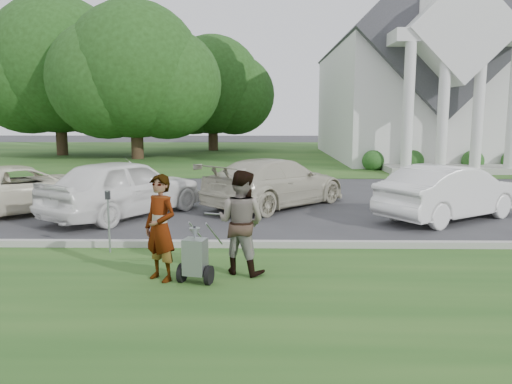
{
  "coord_description": "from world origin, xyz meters",
  "views": [
    {
      "loc": [
        -0.05,
        -9.45,
        2.7
      ],
      "look_at": [
        -0.18,
        0.0,
        1.25
      ],
      "focal_mm": 35.0,
      "sensor_mm": 36.0,
      "label": 1
    }
  ],
  "objects_px": {
    "striping_cart": "(195,258)",
    "person_right": "(241,223)",
    "tree_far": "(58,71)",
    "tree_back": "(212,90)",
    "car_d": "(451,192)",
    "tree_left": "(135,77)",
    "car_b": "(124,187)",
    "person_left": "(160,229)",
    "parking_meter_near": "(108,214)",
    "church": "(406,64)",
    "car_a": "(24,189)",
    "car_c": "(276,182)"
  },
  "relations": [
    {
      "from": "striping_cart",
      "to": "person_right",
      "type": "distance_m",
      "value": 1.01
    },
    {
      "from": "tree_far",
      "to": "tree_back",
      "type": "height_order",
      "value": "tree_far"
    },
    {
      "from": "striping_cart",
      "to": "car_d",
      "type": "height_order",
      "value": "car_d"
    },
    {
      "from": "tree_left",
      "to": "car_b",
      "type": "xyz_separation_m",
      "value": [
        4.22,
        -18.2,
        -4.31
      ]
    },
    {
      "from": "tree_back",
      "to": "tree_left",
      "type": "bearing_deg",
      "value": -116.57
    },
    {
      "from": "person_left",
      "to": "parking_meter_near",
      "type": "distance_m",
      "value": 2.15
    },
    {
      "from": "church",
      "to": "tree_left",
      "type": "relative_size",
      "value": 2.27
    },
    {
      "from": "tree_back",
      "to": "person_left",
      "type": "bearing_deg",
      "value": -85.85
    },
    {
      "from": "parking_meter_near",
      "to": "car_a",
      "type": "height_order",
      "value": "car_a"
    },
    {
      "from": "striping_cart",
      "to": "car_b",
      "type": "distance_m",
      "value": 6.08
    },
    {
      "from": "person_left",
      "to": "parking_meter_near",
      "type": "height_order",
      "value": "person_left"
    },
    {
      "from": "tree_left",
      "to": "tree_back",
      "type": "height_order",
      "value": "tree_left"
    },
    {
      "from": "church",
      "to": "car_d",
      "type": "bearing_deg",
      "value": -101.9
    },
    {
      "from": "tree_far",
      "to": "person_left",
      "type": "height_order",
      "value": "tree_far"
    },
    {
      "from": "car_a",
      "to": "person_right",
      "type": "bearing_deg",
      "value": -173.71
    },
    {
      "from": "tree_back",
      "to": "car_c",
      "type": "relative_size",
      "value": 1.92
    },
    {
      "from": "parking_meter_near",
      "to": "tree_left",
      "type": "bearing_deg",
      "value": 102.69
    },
    {
      "from": "person_left",
      "to": "parking_meter_near",
      "type": "xyz_separation_m",
      "value": [
        -1.37,
        1.66,
        -0.08
      ]
    },
    {
      "from": "person_right",
      "to": "car_b",
      "type": "distance_m",
      "value": 5.96
    },
    {
      "from": "tree_far",
      "to": "car_c",
      "type": "xyz_separation_m",
      "value": [
        14.35,
        -19.64,
        -4.97
      ]
    },
    {
      "from": "church",
      "to": "tree_back",
      "type": "height_order",
      "value": "church"
    },
    {
      "from": "tree_left",
      "to": "parking_meter_near",
      "type": "height_order",
      "value": "tree_left"
    },
    {
      "from": "tree_left",
      "to": "person_left",
      "type": "height_order",
      "value": "tree_left"
    },
    {
      "from": "person_left",
      "to": "striping_cart",
      "type": "bearing_deg",
      "value": 22.41
    },
    {
      "from": "car_a",
      "to": "car_b",
      "type": "xyz_separation_m",
      "value": [
        3.0,
        -0.53,
        0.13
      ]
    },
    {
      "from": "tree_far",
      "to": "car_d",
      "type": "bearing_deg",
      "value": -48.64
    },
    {
      "from": "car_a",
      "to": "church",
      "type": "bearing_deg",
      "value": -83.16
    },
    {
      "from": "tree_far",
      "to": "tree_back",
      "type": "xyz_separation_m",
      "value": [
        10.0,
        5.0,
        -0.97
      ]
    },
    {
      "from": "parking_meter_near",
      "to": "striping_cart",
      "type": "bearing_deg",
      "value": -42.6
    },
    {
      "from": "tree_left",
      "to": "tree_back",
      "type": "distance_m",
      "value": 8.95
    },
    {
      "from": "tree_left",
      "to": "parking_meter_near",
      "type": "bearing_deg",
      "value": -77.31
    },
    {
      "from": "church",
      "to": "car_c",
      "type": "relative_size",
      "value": 4.81
    },
    {
      "from": "car_a",
      "to": "car_d",
      "type": "distance_m",
      "value": 11.69
    },
    {
      "from": "person_left",
      "to": "car_b",
      "type": "distance_m",
      "value": 5.71
    },
    {
      "from": "tree_back",
      "to": "car_d",
      "type": "relative_size",
      "value": 2.21
    },
    {
      "from": "parking_meter_near",
      "to": "car_b",
      "type": "height_order",
      "value": "car_b"
    },
    {
      "from": "tree_left",
      "to": "car_d",
      "type": "height_order",
      "value": "tree_left"
    },
    {
      "from": "tree_left",
      "to": "car_d",
      "type": "distance_m",
      "value": 22.93
    },
    {
      "from": "car_b",
      "to": "car_d",
      "type": "relative_size",
      "value": 1.07
    },
    {
      "from": "striping_cart",
      "to": "car_a",
      "type": "distance_m",
      "value": 8.24
    },
    {
      "from": "person_left",
      "to": "car_d",
      "type": "bearing_deg",
      "value": 73.13
    },
    {
      "from": "person_right",
      "to": "parking_meter_near",
      "type": "bearing_deg",
      "value": -0.8
    },
    {
      "from": "car_d",
      "to": "tree_back",
      "type": "bearing_deg",
      "value": -15.02
    },
    {
      "from": "person_left",
      "to": "person_right",
      "type": "distance_m",
      "value": 1.36
    },
    {
      "from": "tree_left",
      "to": "tree_far",
      "type": "distance_m",
      "value": 6.73
    },
    {
      "from": "person_left",
      "to": "car_c",
      "type": "relative_size",
      "value": 0.35
    },
    {
      "from": "tree_back",
      "to": "car_c",
      "type": "height_order",
      "value": "tree_back"
    },
    {
      "from": "tree_back",
      "to": "parking_meter_near",
      "type": "relative_size",
      "value": 7.62
    },
    {
      "from": "church",
      "to": "car_a",
      "type": "relative_size",
      "value": 5.02
    },
    {
      "from": "parking_meter_near",
      "to": "tree_far",
      "type": "bearing_deg",
      "value": 113.72
    }
  ]
}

